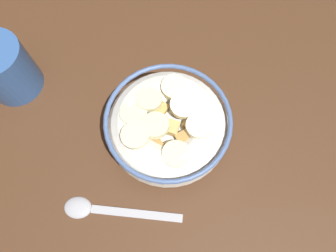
% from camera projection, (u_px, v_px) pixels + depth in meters
% --- Properties ---
extents(ground_plane, '(1.29, 1.29, 0.02)m').
position_uv_depth(ground_plane, '(168.00, 136.00, 0.42)').
color(ground_plane, '#472B19').
extents(cereal_bowl, '(0.16, 0.16, 0.06)m').
position_uv_depth(cereal_bowl, '(168.00, 126.00, 0.38)').
color(cereal_bowl, silver).
rests_on(cereal_bowl, ground_plane).
extents(spoon, '(0.13, 0.10, 0.01)m').
position_uv_depth(spoon, '(98.00, 209.00, 0.37)').
color(spoon, '#A5A5AD').
rests_on(spoon, ground_plane).
extents(coffee_mug, '(0.10, 0.07, 0.08)m').
position_uv_depth(coffee_mug, '(3.00, 70.00, 0.40)').
color(coffee_mug, '#335999').
rests_on(coffee_mug, ground_plane).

